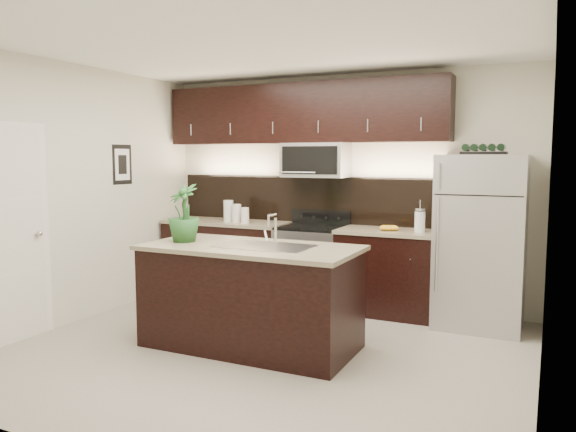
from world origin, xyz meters
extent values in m
plane|color=gray|center=(0.00, 0.00, 0.00)|extent=(4.50, 4.50, 0.00)
cube|color=beige|center=(0.00, 2.00, 1.35)|extent=(4.50, 0.02, 2.70)
cube|color=beige|center=(0.00, -2.00, 1.35)|extent=(4.50, 0.02, 2.70)
cube|color=beige|center=(-2.25, 0.00, 1.35)|extent=(0.02, 4.00, 2.70)
cube|color=beige|center=(2.25, 0.00, 1.35)|extent=(0.02, 4.00, 2.70)
cube|color=white|center=(0.00, 0.00, 2.70)|extent=(4.50, 4.00, 0.02)
cube|color=silver|center=(-2.23, -0.80, 1.01)|extent=(0.04, 0.80, 2.02)
sphere|color=silver|center=(-2.20, -0.48, 1.00)|extent=(0.06, 0.06, 0.06)
cube|color=black|center=(-2.24, 0.75, 1.65)|extent=(0.01, 0.32, 0.46)
cube|color=white|center=(-2.23, 0.75, 1.65)|extent=(0.00, 0.24, 0.36)
cube|color=black|center=(-1.42, 1.69, 0.45)|extent=(1.57, 0.62, 0.90)
cube|color=black|center=(0.71, 1.69, 0.45)|extent=(1.16, 0.62, 0.90)
cube|color=#B2B2B7|center=(-0.25, 1.69, 0.45)|extent=(0.76, 0.62, 0.90)
cube|color=black|center=(-0.25, 1.69, 0.92)|extent=(0.76, 0.60, 0.03)
cube|color=#BFAC8F|center=(-1.42, 1.69, 0.92)|extent=(1.59, 0.65, 0.04)
cube|color=#BFAC8F|center=(0.71, 1.69, 0.92)|extent=(1.18, 0.65, 0.04)
cube|color=black|center=(-0.46, 1.99, 1.22)|extent=(3.49, 0.02, 0.56)
cube|color=#B2B2B7|center=(-0.25, 1.80, 1.70)|extent=(0.76, 0.40, 0.40)
cube|color=black|center=(-0.46, 1.83, 2.25)|extent=(3.49, 0.33, 0.70)
cube|color=black|center=(-0.17, 0.07, 0.45)|extent=(1.90, 0.90, 0.90)
cube|color=#BFAC8F|center=(-0.17, 0.07, 0.92)|extent=(1.96, 0.96, 0.04)
cube|color=silver|center=(-0.02, 0.07, 0.95)|extent=(0.84, 0.50, 0.01)
cylinder|color=silver|center=(-0.02, 0.28, 1.06)|extent=(0.03, 0.03, 0.24)
cylinder|color=silver|center=(-0.02, 0.21, 1.21)|extent=(0.02, 0.14, 0.02)
cylinder|color=silver|center=(-0.02, 0.14, 1.16)|extent=(0.02, 0.02, 0.10)
cube|color=#B2B2B7|center=(1.64, 1.63, 0.88)|extent=(0.85, 0.77, 1.76)
cube|color=black|center=(1.64, 1.63, 1.78)|extent=(0.44, 0.27, 0.03)
cylinder|color=black|center=(1.47, 1.63, 1.83)|extent=(0.07, 0.25, 0.07)
cylinder|color=black|center=(1.56, 1.63, 1.83)|extent=(0.07, 0.25, 0.07)
cylinder|color=black|center=(1.64, 1.63, 1.83)|extent=(0.07, 0.25, 0.07)
cylinder|color=black|center=(1.72, 1.63, 1.83)|extent=(0.07, 0.25, 0.07)
cylinder|color=black|center=(1.81, 1.63, 1.83)|extent=(0.07, 0.25, 0.07)
imported|color=#205020|center=(-0.86, 0.02, 1.21)|extent=(0.39, 0.39, 0.54)
cylinder|color=silver|center=(-1.36, 1.64, 1.07)|extent=(0.12, 0.12, 0.26)
cylinder|color=silver|center=(-1.22, 1.60, 1.05)|extent=(0.11, 0.11, 0.22)
cylinder|color=silver|center=(-1.08, 1.56, 1.03)|extent=(0.10, 0.10, 0.19)
cylinder|color=silver|center=(1.02, 1.64, 1.05)|extent=(0.11, 0.11, 0.22)
cylinder|color=silver|center=(1.02, 1.64, 1.17)|extent=(0.12, 0.12, 0.02)
cylinder|color=silver|center=(1.02, 1.64, 1.23)|extent=(0.01, 0.01, 0.09)
ellipsoid|color=gold|center=(0.63, 1.61, 0.97)|extent=(0.24, 0.21, 0.06)
camera|label=1|loc=(2.27, -4.32, 1.74)|focal=35.00mm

